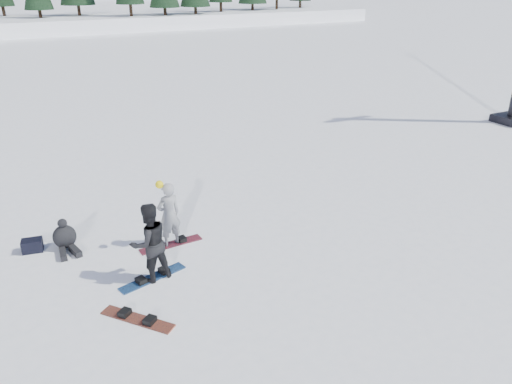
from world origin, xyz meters
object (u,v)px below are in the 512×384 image
Objects in this scene: gear_bag at (32,245)px; snowboarder_man at (149,243)px; snowboard_loose_b at (137,319)px; snowboarder_woman at (169,214)px; seated_rider at (65,238)px.

snowboarder_man is at bearing -50.13° from gear_bag.
snowboarder_man is 1.62m from snowboard_loose_b.
seated_rider is (-2.19, 1.05, -0.52)m from snowboarder_woman.
seated_rider is 0.76m from gear_bag.
snowboarder_woman reaches higher than snowboarder_man.
seated_rider is 0.60× the size of snowboard_loose_b.
seated_rider reaches higher than gear_bag.
gear_bag is at bearing -33.62° from snowboarder_woman.
gear_bag reaches higher than snowboard_loose_b.
snowboarder_woman is 3.23m from gear_bag.
snowboard_loose_b is at bearing 47.38° from snowboarder_woman.
snowboard_loose_b is (1.35, -3.65, -0.14)m from gear_bag.
seated_rider is at bearing 153.62° from snowboard_loose_b.
snowboarder_woman is at bearing -134.31° from snowboarder_man.
snowboarder_woman is at bearing 109.58° from snowboard_loose_b.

